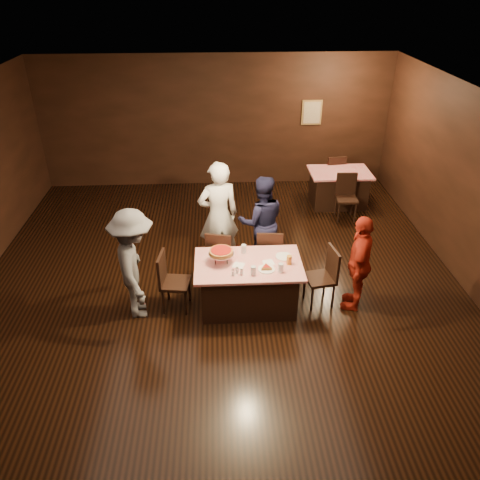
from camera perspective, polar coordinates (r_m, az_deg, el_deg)
The scene contains 23 objects.
room at distance 6.13m, azimuth -2.67°, elevation 6.85°, with size 10.00×10.04×3.02m.
main_table at distance 7.17m, azimuth 0.99°, elevation -5.43°, with size 1.60×1.00×0.77m, color #B00B0E.
back_table at distance 10.53m, azimuth 11.88°, elevation 6.21°, with size 1.30×0.90×0.77m, color red.
chair_far_left at distance 7.73m, azimuth -2.35°, elevation -1.73°, with size 0.42×0.42×0.95m, color black.
chair_far_right at distance 7.78m, azimuth 3.56°, elevation -1.56°, with size 0.42×0.42×0.95m, color black.
chair_end_left at distance 7.14m, azimuth -7.88°, elevation -5.08°, with size 0.42×0.42×0.95m, color black.
chair_end_right at distance 7.27m, azimuth 9.71°, elevation -4.51°, with size 0.42×0.42×0.95m, color black.
chair_back_near at distance 9.88m, azimuth 12.88°, elevation 5.02°, with size 0.42×0.42×0.95m, color black.
chair_back_far at distance 11.03m, azimuth 11.21°, elevation 7.93°, with size 0.42×0.42×0.95m, color black.
diner_white_jacket at distance 7.88m, azimuth -2.64°, elevation 2.98°, with size 0.70×0.46×1.92m, color silver.
diner_navy_hoodie at distance 7.95m, azimuth 2.63°, elevation 2.21°, with size 0.81×0.63×1.66m, color #171734.
diner_grey_knit at distance 6.92m, azimuth -12.74°, elevation -2.95°, with size 1.12×0.64×1.73m, color slate.
diner_red_shirt at distance 7.17m, azimuth 14.32°, elevation -2.74°, with size 0.91×0.38×1.55m, color #AB2414.
pizza_stand at distance 6.88m, azimuth -2.32°, elevation -1.47°, with size 0.38×0.38×0.22m.
plate_with_slice at distance 6.81m, azimuth 3.23°, elevation -3.44°, with size 0.25×0.25×0.06m.
plate_empty at distance 7.13m, azimuth 5.35°, elevation -2.01°, with size 0.25×0.25×0.01m, color white.
glass_front_left at distance 6.67m, azimuth 1.64°, elevation -3.75°, with size 0.08×0.08×0.14m, color silver.
glass_front_right at distance 6.75m, azimuth 4.99°, elevation -3.40°, with size 0.08×0.08×0.14m, color silver.
glass_amber at distance 6.94m, azimuth 6.01°, elevation -2.44°, with size 0.08×0.08×0.14m, color #BF7F26.
glass_back at distance 7.17m, azimuth 0.46°, elevation -1.09°, with size 0.08×0.08×0.14m, color silver.
condiments at distance 6.68m, azimuth -0.35°, elevation -3.89°, with size 0.17×0.10×0.09m.
napkin_center at distance 6.98m, azimuth 3.48°, elevation -2.76°, with size 0.16×0.16×0.01m, color white.
napkin_left at distance 6.90m, azimuth -0.19°, elevation -3.10°, with size 0.16×0.16×0.01m, color white.
Camera 1 is at (-0.02, -5.61, 4.58)m, focal length 35.00 mm.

